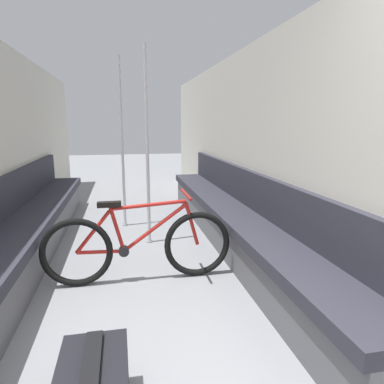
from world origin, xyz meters
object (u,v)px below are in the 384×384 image
at_px(bench_seat_row_left, 26,233).
at_px(grab_pole_far, 122,146).
at_px(bench_seat_row_right, 233,221).
at_px(grab_pole_near, 147,150).
at_px(bicycle, 139,246).

relative_size(bench_seat_row_left, grab_pole_far, 2.26).
relative_size(bench_seat_row_right, grab_pole_far, 2.26).
xyz_separation_m(grab_pole_near, grab_pole_far, (-0.28, 0.75, 0.00)).
xyz_separation_m(bench_seat_row_left, bicycle, (1.11, -0.70, 0.04)).
height_order(bench_seat_row_right, bicycle, bench_seat_row_right).
bearing_deg(grab_pole_near, bench_seat_row_left, -166.79).
xyz_separation_m(bench_seat_row_right, bicycle, (-1.11, -0.70, 0.04)).
relative_size(bicycle, grab_pole_far, 0.75).
relative_size(grab_pole_near, grab_pole_far, 1.00).
bearing_deg(grab_pole_near, grab_pole_far, 110.24).
distance_m(bicycle, grab_pole_near, 1.27).
bearing_deg(bicycle, grab_pole_near, 86.85).
bearing_deg(bench_seat_row_right, grab_pole_far, 139.26).
bearing_deg(bicycle, grab_pole_far, 99.95).
xyz_separation_m(bicycle, grab_pole_near, (0.17, 1.00, 0.76)).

